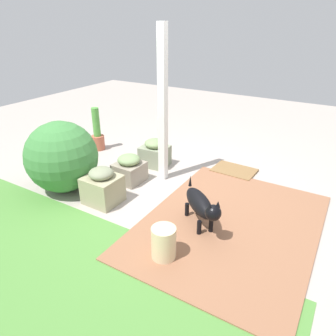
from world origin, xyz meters
TOP-DOWN VIEW (x-y plane):
  - ground_plane at (0.00, 0.00)m, footprint 12.00×12.00m
  - brick_path at (-1.01, 0.35)m, footprint 1.80×2.40m
  - porch_pillar at (0.24, -0.24)m, footprint 0.10×0.10m
  - stone_planter_nearest at (0.58, -0.54)m, footprint 0.45×0.39m
  - stone_planter_near at (0.59, 0.08)m, footprint 0.38×0.40m
  - stone_planter_mid at (0.54, 0.70)m, footprint 0.42×0.39m
  - round_shrub at (1.20, 0.70)m, footprint 0.94×0.94m
  - terracotta_pot_tall at (1.80, -0.59)m, footprint 0.22×0.22m
  - dog at (-0.73, 0.55)m, footprint 0.62×0.57m
  - ceramic_urn at (-0.65, 1.18)m, footprint 0.24×0.24m
  - doormat at (-0.57, -0.97)m, footprint 0.64×0.46m

SIDE VIEW (x-z plane):
  - ground_plane at x=0.00m, z-range 0.00..0.00m
  - brick_path at x=-1.01m, z-range 0.00..0.02m
  - doormat at x=-0.57m, z-range 0.00..0.03m
  - ceramic_urn at x=-0.65m, z-range 0.00..0.34m
  - stone_planter_near at x=0.59m, z-range -0.01..0.39m
  - stone_planter_nearest at x=0.58m, z-range -0.01..0.42m
  - stone_planter_mid at x=0.54m, z-range -0.02..0.45m
  - terracotta_pot_tall at x=1.80m, z-range -0.11..0.63m
  - dog at x=-0.73m, z-range 0.04..0.53m
  - round_shrub at x=1.20m, z-range 0.00..0.94m
  - porch_pillar at x=0.24m, z-range 0.00..2.07m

